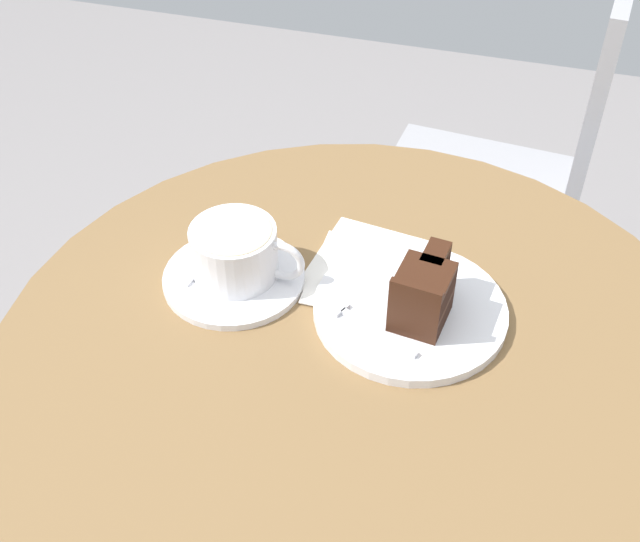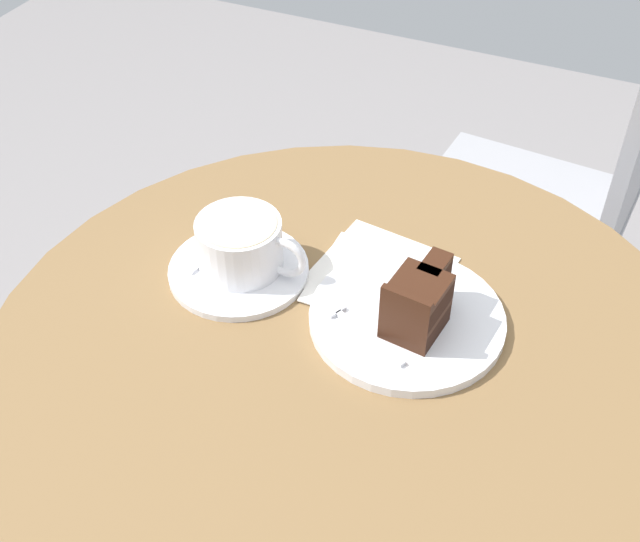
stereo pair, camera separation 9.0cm
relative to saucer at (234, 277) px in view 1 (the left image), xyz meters
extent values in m
cylinder|color=brown|center=(0.17, -0.07, -0.02)|extent=(0.81, 0.81, 0.03)
cylinder|color=silver|center=(0.17, -0.07, -0.39)|extent=(0.07, 0.07, 0.70)
cylinder|color=white|center=(0.00, 0.00, 0.00)|extent=(0.17, 0.17, 0.01)
cylinder|color=white|center=(0.00, 0.01, 0.04)|extent=(0.10, 0.10, 0.06)
cylinder|color=beige|center=(0.00, 0.01, 0.07)|extent=(0.09, 0.09, 0.00)
torus|color=white|center=(0.06, 0.01, 0.04)|extent=(0.05, 0.01, 0.05)
cube|color=silver|center=(-0.04, 0.01, 0.01)|extent=(0.02, 0.09, 0.00)
ellipsoid|color=silver|center=(-0.03, 0.06, 0.01)|extent=(0.02, 0.02, 0.00)
cylinder|color=white|center=(0.21, 0.00, 0.00)|extent=(0.22, 0.22, 0.01)
cube|color=black|center=(0.22, -0.01, 0.02)|extent=(0.06, 0.07, 0.03)
cube|color=black|center=(0.23, 0.03, 0.02)|extent=(0.03, 0.05, 0.03)
cube|color=#381C0F|center=(0.22, -0.01, 0.04)|extent=(0.06, 0.07, 0.01)
cube|color=#381C0F|center=(0.23, 0.03, 0.04)|extent=(0.03, 0.05, 0.01)
cube|color=black|center=(0.22, -0.01, 0.05)|extent=(0.06, 0.07, 0.03)
cube|color=black|center=(0.23, 0.03, 0.05)|extent=(0.03, 0.05, 0.03)
cube|color=#381C0F|center=(0.22, -0.01, 0.07)|extent=(0.06, 0.07, 0.01)
cube|color=#381C0F|center=(0.23, 0.03, 0.07)|extent=(0.03, 0.05, 0.01)
cube|color=#381C0F|center=(0.22, -0.04, 0.04)|extent=(0.06, 0.01, 0.07)
cube|color=silver|center=(0.19, -0.05, 0.01)|extent=(0.10, 0.05, 0.00)
cube|color=silver|center=(0.13, -0.02, 0.01)|extent=(0.04, 0.03, 0.00)
cube|color=silver|center=(0.15, 0.07, 0.00)|extent=(0.16, 0.16, 0.00)
cube|color=silver|center=(0.15, 0.05, 0.00)|extent=(0.14, 0.14, 0.00)
cylinder|color=#9E9EA3|center=(0.08, 0.81, -0.53)|extent=(0.02, 0.02, 0.45)
cylinder|color=#9E9EA3|center=(0.06, 0.49, -0.53)|extent=(0.02, 0.02, 0.45)
cylinder|color=#9E9EA3|center=(0.40, 0.78, -0.53)|extent=(0.02, 0.02, 0.45)
cylinder|color=#9E9EA3|center=(0.38, 0.46, -0.53)|extent=(0.02, 0.02, 0.45)
cube|color=#9E9EA3|center=(0.23, 0.63, -0.29)|extent=(0.41, 0.41, 0.02)
cube|color=#9E9EA3|center=(0.40, 0.62, -0.05)|extent=(0.05, 0.36, 0.46)
camera|label=1|loc=(0.30, -0.64, 0.64)|focal=45.00mm
camera|label=2|loc=(0.38, -0.61, 0.64)|focal=45.00mm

